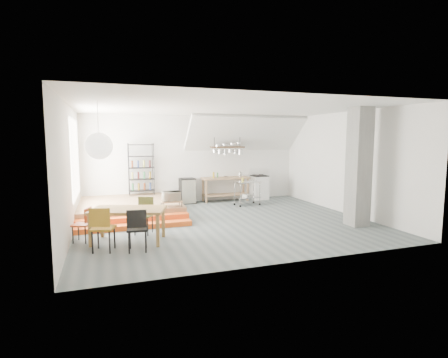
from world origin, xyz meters
name	(u,v)px	position (x,y,z in m)	size (l,w,h in m)	color
floor	(225,222)	(0.00, 0.00, 0.00)	(8.00, 8.00, 0.00)	#515C5D
wall_back	(195,159)	(0.00, 3.50, 1.60)	(8.00, 0.04, 3.20)	silver
wall_left	(70,170)	(-4.00, 0.00, 1.60)	(0.04, 7.00, 3.20)	silver
wall_right	(344,163)	(4.00, 0.00, 1.60)	(0.04, 7.00, 3.20)	silver
ceiling	(225,108)	(0.00, 0.00, 3.20)	(8.00, 7.00, 0.02)	white
slope_ceiling	(245,133)	(1.80, 2.90, 2.55)	(4.40, 1.80, 0.15)	white
window_pane	(75,159)	(-3.98, 1.50, 1.80)	(0.02, 2.50, 2.20)	white
platform	(130,208)	(-2.50, 2.00, 0.20)	(3.00, 3.00, 0.40)	#916D48
step_lower	(135,226)	(-2.50, 0.05, 0.07)	(3.00, 0.35, 0.13)	orange
step_upper	(134,221)	(-2.50, 0.40, 0.13)	(3.00, 0.35, 0.27)	orange
concrete_column	(359,167)	(3.30, -1.50, 1.60)	(0.50, 0.50, 3.20)	slate
kitchen_counter	(225,185)	(1.10, 3.15, 0.63)	(1.80, 0.60, 0.91)	#916D48
stove	(259,187)	(2.50, 3.16, 0.48)	(0.60, 0.60, 1.18)	white
pot_rack	(228,149)	(1.13, 2.92, 1.98)	(1.20, 0.50, 1.43)	#3D2A18
wire_shelving	(141,168)	(-2.00, 3.20, 1.33)	(0.88, 0.38, 1.80)	black
microwave_shelf	(171,201)	(-1.40, 0.75, 0.55)	(0.60, 0.40, 0.16)	#916D48
paper_lantern	(99,146)	(-3.30, -0.91, 2.20)	(0.60, 0.60, 0.60)	white
dining_table	(128,212)	(-2.73, -1.09, 0.69)	(1.84, 1.38, 0.78)	olive
chair_mustard	(102,225)	(-3.30, -1.69, 0.57)	(0.55, 0.55, 0.96)	#AD7B1D
chair_black	(137,226)	(-2.60, -1.91, 0.55)	(0.47, 0.47, 0.92)	black
chair_olive	(145,212)	(-2.30, -0.45, 0.54)	(0.56, 0.56, 0.91)	brown
chair_red	(84,222)	(-3.69, -0.78, 0.48)	(0.47, 0.47, 0.80)	#C5441C
rolling_cart	(247,190)	(1.56, 2.11, 0.55)	(0.92, 0.60, 0.85)	silver
mini_fridge	(187,191)	(-0.36, 3.20, 0.46)	(0.54, 0.54, 0.92)	black
microwave	(171,196)	(-1.40, 0.75, 0.70)	(0.50, 0.34, 0.27)	beige
bowl	(226,177)	(1.11, 3.10, 0.93)	(0.20, 0.20, 0.05)	silver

